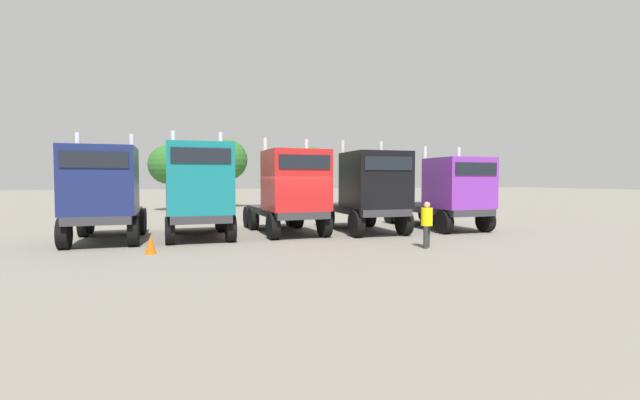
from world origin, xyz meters
name	(u,v)px	position (x,y,z in m)	size (l,w,h in m)	color
ground	(296,238)	(0.00, 0.00, 0.00)	(200.00, 200.00, 0.00)	slate
semi_truck_navy	(103,193)	(-7.25, 0.50, 1.89)	(2.67, 5.94, 4.17)	#333338
semi_truck_teal	(199,190)	(-3.80, 0.55, 1.99)	(2.66, 5.78, 4.37)	#333338
semi_truck_red	(291,191)	(0.01, 0.86, 1.88)	(2.92, 6.18, 4.20)	#333338
semi_truck_black	(369,190)	(3.50, 0.53, 1.90)	(2.60, 6.12, 4.17)	#333338
semi_truck_purple	(449,193)	(7.61, 0.54, 1.76)	(2.69, 6.35, 3.97)	#333338
visitor_in_hivis	(427,221)	(3.69, -4.04, 0.93)	(0.57, 0.57, 1.61)	#2E2E2E
traffic_cone_near	(151,245)	(-5.42, -2.58, 0.31)	(0.36, 0.36, 0.62)	#F2590C
oak_far_left	(168,165)	(-5.50, 18.20, 3.51)	(2.96, 2.96, 5.02)	#4C3823
oak_far_centre	(227,160)	(-0.76, 21.26, 4.07)	(3.49, 3.49, 5.84)	#4C3823
oak_far_right	(312,164)	(6.17, 18.99, 3.71)	(2.88, 2.88, 5.19)	#4C3823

